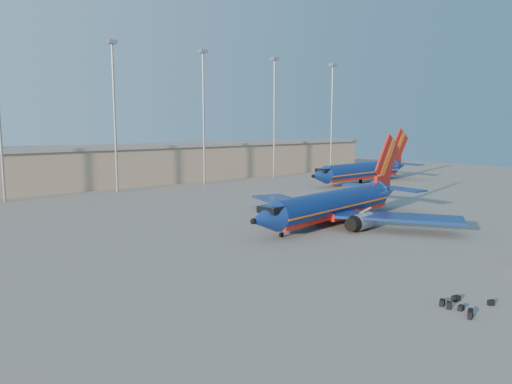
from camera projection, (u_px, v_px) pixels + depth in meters
ground at (300, 227)px, 64.23m from camera, size 220.00×220.00×0.00m
terminal_building at (158, 162)px, 114.77m from camera, size 122.00×16.00×8.50m
light_mast_row at (161, 102)px, 100.56m from camera, size 101.60×1.60×28.65m
aircraft_main at (336, 204)px, 66.78m from camera, size 34.35×32.78×11.70m
aircraft_second at (363, 171)px, 111.35m from camera, size 35.65×13.85×12.07m
luggage_pile at (461, 306)px, 36.02m from camera, size 4.22×3.07×0.52m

